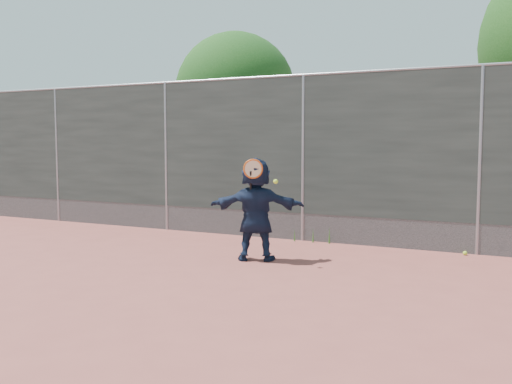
% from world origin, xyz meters
% --- Properties ---
extents(ground, '(80.00, 80.00, 0.00)m').
position_xyz_m(ground, '(0.00, 0.00, 0.00)').
color(ground, '#9E4C42').
rests_on(ground, ground).
extents(player, '(1.52, 0.94, 1.57)m').
position_xyz_m(player, '(0.01, 1.55, 0.78)').
color(player, '#15203A').
rests_on(player, ground).
extents(ball_ground, '(0.07, 0.07, 0.07)m').
position_xyz_m(ball_ground, '(2.84, 3.35, 0.03)').
color(ball_ground, '#C0F235').
rests_on(ball_ground, ground).
extents(fence, '(20.00, 0.06, 3.03)m').
position_xyz_m(fence, '(-0.00, 3.50, 1.58)').
color(fence, '#38423D').
rests_on(fence, ground).
extents(swing_action, '(0.55, 0.16, 0.51)m').
position_xyz_m(swing_action, '(0.09, 1.35, 1.37)').
color(swing_action, '#D15213').
rests_on(swing_action, ground).
extents(tree_left, '(3.15, 3.00, 4.53)m').
position_xyz_m(tree_left, '(-2.85, 6.55, 2.94)').
color(tree_left, '#382314').
rests_on(tree_left, ground).
extents(weed_clump, '(0.68, 0.07, 0.30)m').
position_xyz_m(weed_clump, '(0.29, 3.38, 0.13)').
color(weed_clump, '#387226').
rests_on(weed_clump, ground).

